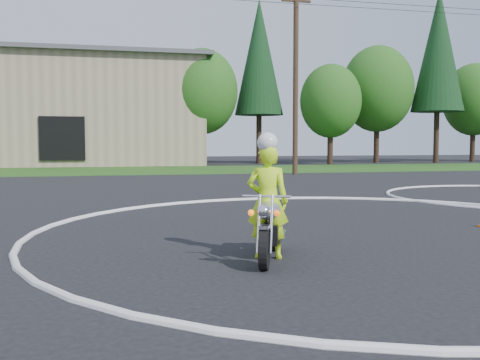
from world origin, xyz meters
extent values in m
plane|color=black|center=(0.00, 0.00, 0.00)|extent=(120.00, 120.00, 0.00)
cube|color=#1E4714|center=(0.00, 27.00, 0.01)|extent=(120.00, 10.00, 0.02)
torus|color=silver|center=(0.00, 3.00, 0.01)|extent=(12.12, 12.12, 0.12)
cylinder|color=black|center=(-2.47, 0.38, 0.29)|extent=(0.32, 0.57, 0.57)
cylinder|color=black|center=(-1.97, 1.62, 0.29)|extent=(0.32, 0.57, 0.57)
cube|color=black|center=(-2.20, 1.04, 0.38)|extent=(0.44, 0.58, 0.29)
ellipsoid|color=#BAB9BF|center=(-2.27, 0.87, 0.74)|extent=(0.54, 0.69, 0.27)
cube|color=black|center=(-2.10, 1.31, 0.70)|extent=(0.44, 0.62, 0.10)
cylinder|color=white|center=(-2.52, 0.48, 0.62)|extent=(0.17, 0.33, 0.76)
cylinder|color=silver|center=(-2.36, 0.42, 0.62)|extent=(0.17, 0.33, 0.76)
cube|color=silver|center=(-2.47, 0.36, 0.59)|extent=(0.20, 0.24, 0.05)
cylinder|color=silver|center=(-2.38, 0.60, 0.97)|extent=(0.63, 0.28, 0.03)
sphere|color=silver|center=(-2.50, 0.29, 0.81)|extent=(0.17, 0.17, 0.17)
sphere|color=orange|center=(-2.65, 0.37, 0.78)|extent=(0.09, 0.09, 0.09)
sphere|color=#E2530B|center=(-2.34, 0.25, 0.78)|extent=(0.09, 0.09, 0.09)
cylinder|color=silver|center=(-1.92, 1.34, 0.29)|extent=(0.35, 0.73, 0.08)
imported|color=#C6FE1A|center=(-2.22, 1.10, 0.84)|extent=(0.72, 0.60, 1.68)
sphere|color=silver|center=(-2.24, 1.06, 1.70)|extent=(0.30, 0.30, 0.30)
cube|color=black|center=(-8.00, 31.90, 2.00)|extent=(3.00, 0.16, 3.00)
cylinder|color=#382619|center=(2.00, 34.00, 1.62)|extent=(0.44, 0.44, 3.24)
ellipsoid|color=#1E5116|center=(2.00, 34.00, 5.58)|extent=(5.40, 5.40, 6.48)
cylinder|color=#382619|center=(7.00, 36.00, 1.98)|extent=(0.44, 0.44, 3.96)
cone|color=black|center=(7.00, 36.00, 8.63)|extent=(3.96, 3.96, 9.35)
cylinder|color=#382619|center=(12.00, 33.00, 1.44)|extent=(0.44, 0.44, 2.88)
ellipsoid|color=#1E5116|center=(12.00, 33.00, 4.96)|extent=(4.80, 4.80, 5.76)
cylinder|color=#382619|center=(17.00, 35.00, 1.80)|extent=(0.44, 0.44, 3.60)
ellipsoid|color=#1E5116|center=(17.00, 35.00, 6.20)|extent=(6.00, 6.00, 7.20)
cylinder|color=#382619|center=(22.00, 34.00, 2.16)|extent=(0.44, 0.44, 4.32)
cone|color=black|center=(22.00, 34.00, 9.42)|extent=(4.32, 4.32, 10.20)
cylinder|color=#382619|center=(27.00, 36.00, 1.62)|extent=(0.44, 0.44, 3.24)
ellipsoid|color=#1E5116|center=(27.00, 36.00, 5.58)|extent=(5.40, 5.40, 6.48)
cylinder|color=#382619|center=(-2.00, 35.00, 1.44)|extent=(0.44, 0.44, 2.88)
ellipsoid|color=#1E5116|center=(-2.00, 35.00, 4.96)|extent=(4.80, 4.80, 5.76)
cylinder|color=#473321|center=(5.00, 21.00, 5.00)|extent=(0.28, 0.28, 10.00)
cube|color=#473321|center=(5.00, 21.00, 9.20)|extent=(1.60, 0.12, 0.12)
cylinder|color=black|center=(15.00, 20.45, 9.20)|extent=(20.00, 0.02, 0.02)
cylinder|color=black|center=(15.00, 21.55, 9.20)|extent=(20.00, 0.02, 0.02)
camera|label=1|loc=(-4.37, -6.43, 1.70)|focal=40.00mm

